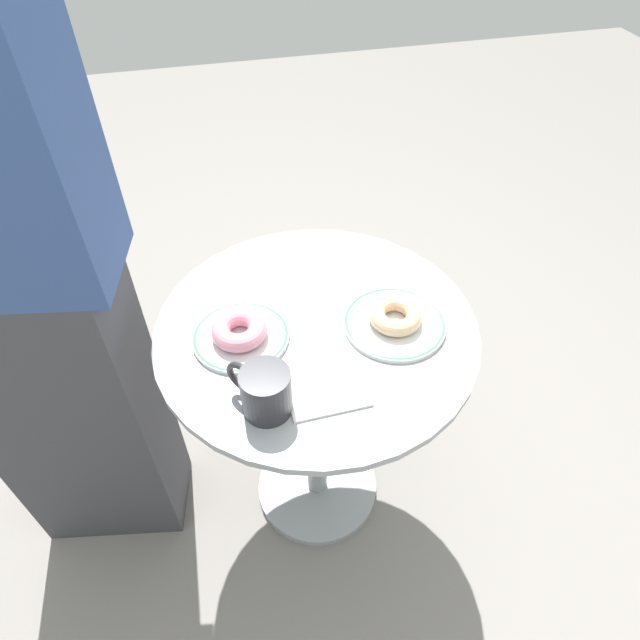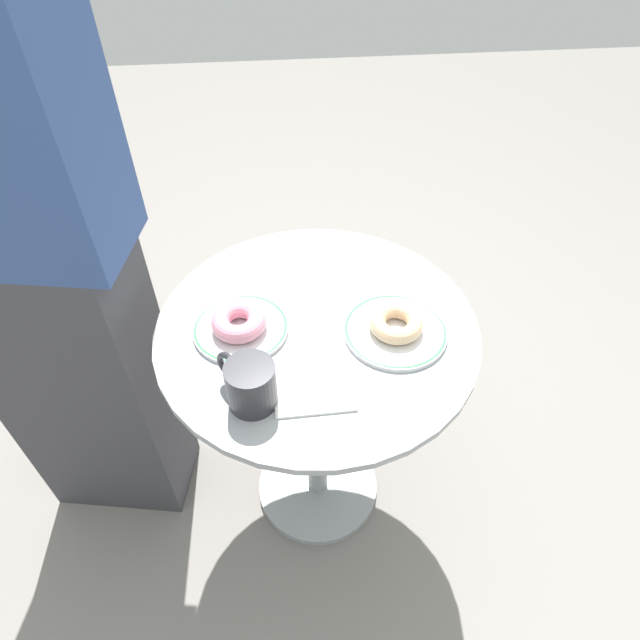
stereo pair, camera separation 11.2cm
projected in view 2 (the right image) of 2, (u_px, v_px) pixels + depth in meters
The scene contains 9 objects.
ground_plane at pixel (318, 489), 1.65m from camera, with size 7.00×7.00×0.02m, color gray.
cafe_table at pixel (317, 389), 1.30m from camera, with size 0.68×0.68×0.71m.
plate_left at pixel (241, 329), 1.13m from camera, with size 0.20×0.20×0.01m.
plate_right at pixel (395, 331), 1.12m from camera, with size 0.21×0.21×0.01m.
donut_pink_frosted at pixel (239, 322), 1.11m from camera, with size 0.11×0.11×0.04m, color pink.
donut_glazed at pixel (396, 323), 1.11m from camera, with size 0.11×0.11×0.03m, color #E0B789.
paper_napkin at pixel (314, 389), 1.02m from camera, with size 0.15×0.12×0.01m, color white.
coffee_mug at pixel (250, 384), 0.97m from camera, with size 0.11×0.11×0.10m.
person_figure at pixel (31, 264), 1.09m from camera, with size 0.47×0.29×1.70m.
Camera 2 is at (-0.07, -0.80, 1.53)m, focal length 30.54 mm.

